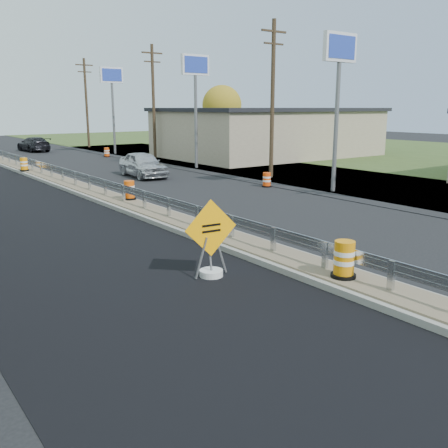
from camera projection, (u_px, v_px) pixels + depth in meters
ground at (198, 232)px, 17.74m from camera, size 140.00×140.00×0.00m
grass_verge_far at (424, 159)px, 42.93m from camera, size 40.00×120.00×0.03m
median at (106, 197)px, 23.98m from camera, size 1.60×55.00×0.23m
guardrail at (97, 182)px, 24.62m from camera, size 0.10×46.15×0.72m
retail_building_near at (269, 132)px, 45.06m from camera, size 18.50×12.50×4.27m
pylon_sign_south at (339, 63)px, 24.69m from camera, size 2.20×0.30×7.90m
pylon_sign_mid at (195, 76)px, 34.87m from camera, size 2.20×0.30×7.90m
pylon_sign_north at (112, 83)px, 45.83m from camera, size 2.20×0.30×7.90m
utility_pole_smid at (273, 97)px, 30.32m from camera, size 1.90×0.26×9.40m
utility_pole_nmid at (153, 100)px, 42.06m from camera, size 1.90×0.26×9.40m
utility_pole_north at (86, 101)px, 53.81m from camera, size 1.90×0.26×9.40m
tree_far_yellow at (222, 105)px, 58.38m from camera, size 4.62×4.62×6.86m
caution_sign at (211, 257)px, 12.92m from camera, size 1.48×0.62×2.05m
barrel_median_near at (344, 260)px, 12.20m from camera, size 0.62×0.62×0.92m
barrel_median_mid at (129, 190)px, 22.58m from camera, size 0.58×0.58×0.85m
barrel_median_far at (24, 165)px, 32.83m from camera, size 0.58×0.58×0.85m
barrel_shoulder_near at (267, 180)px, 27.64m from camera, size 0.54×0.54×0.80m
barrel_shoulder_far at (107, 152)px, 44.37m from camera, size 0.56×0.56×0.82m
car_silver at (143, 164)px, 31.56m from camera, size 2.30×4.81×1.59m
car_dark_far at (34, 144)px, 49.92m from camera, size 2.32×5.06×1.44m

